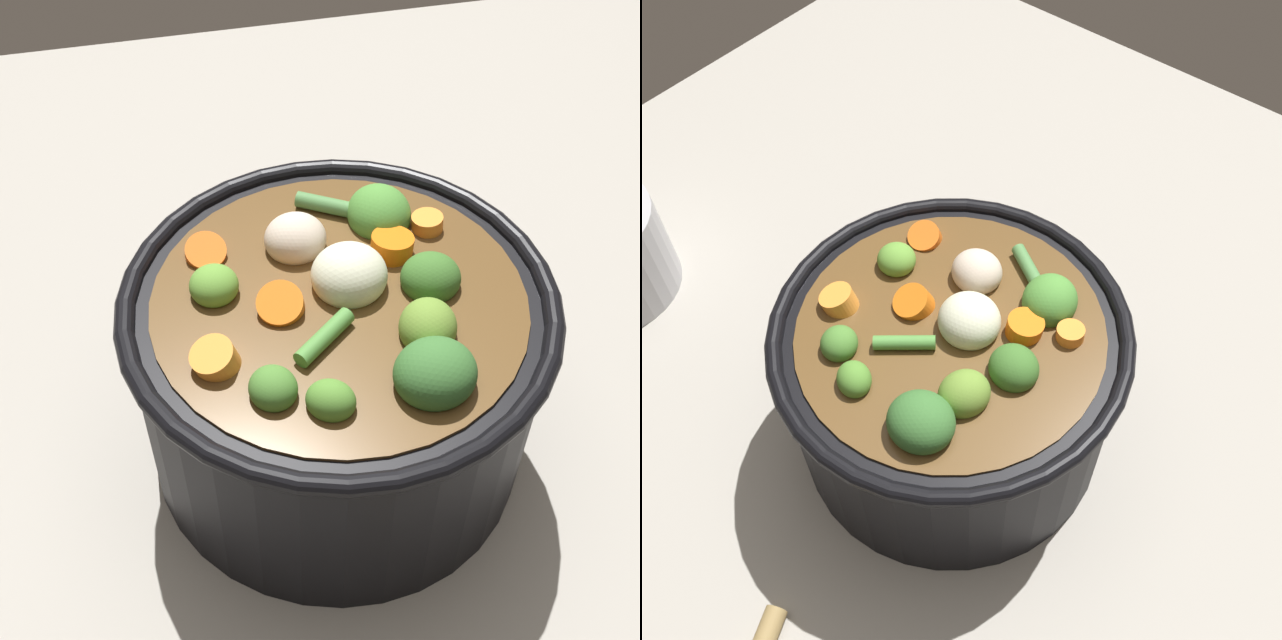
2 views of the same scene
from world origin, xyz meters
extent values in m
plane|color=#9E998E|center=(0.00, 0.00, 0.00)|extent=(1.10, 1.10, 0.00)
cylinder|color=black|center=(0.00, 0.00, 0.07)|extent=(0.24, 0.24, 0.14)
torus|color=black|center=(0.00, 0.00, 0.14)|extent=(0.26, 0.26, 0.01)
cylinder|color=brown|center=(0.00, 0.00, 0.07)|extent=(0.22, 0.22, 0.13)
ellipsoid|color=olive|center=(-0.04, -0.04, 0.14)|extent=(0.04, 0.04, 0.03)
ellipsoid|color=#4C8E37|center=(0.06, -0.04, 0.14)|extent=(0.05, 0.05, 0.04)
ellipsoid|color=#3B6D2A|center=(0.00, -0.05, 0.14)|extent=(0.04, 0.04, 0.03)
ellipsoid|color=#508730|center=(-0.07, 0.02, 0.14)|extent=(0.03, 0.03, 0.02)
ellipsoid|color=#386D31|center=(-0.07, -0.03, 0.15)|extent=(0.05, 0.05, 0.04)
ellipsoid|color=#5F9736|center=(0.02, 0.07, 0.14)|extent=(0.04, 0.04, 0.02)
ellipsoid|color=#477E30|center=(-0.06, 0.05, 0.14)|extent=(0.03, 0.03, 0.02)
cylinder|color=orange|center=(0.05, -0.07, 0.14)|extent=(0.03, 0.03, 0.01)
cylinder|color=orange|center=(0.03, -0.04, 0.14)|extent=(0.04, 0.04, 0.02)
cylinder|color=orange|center=(-0.03, 0.07, 0.14)|extent=(0.03, 0.04, 0.02)
cylinder|color=orange|center=(0.00, 0.03, 0.14)|extent=(0.04, 0.04, 0.02)
cylinder|color=orange|center=(0.05, 0.07, 0.14)|extent=(0.03, 0.03, 0.02)
ellipsoid|color=beige|center=(0.05, 0.02, 0.14)|extent=(0.04, 0.04, 0.03)
ellipsoid|color=beige|center=(0.01, -0.01, 0.15)|extent=(0.05, 0.05, 0.04)
cylinder|color=#4D8244|center=(0.08, -0.01, 0.14)|extent=(0.03, 0.04, 0.01)
cylinder|color=#4D8B3C|center=(-0.03, 0.02, 0.14)|extent=(0.03, 0.04, 0.01)
camera|label=1|loc=(-0.34, 0.09, 0.50)|focal=49.55mm
camera|label=2|loc=(-0.23, -0.20, 0.56)|focal=42.24mm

